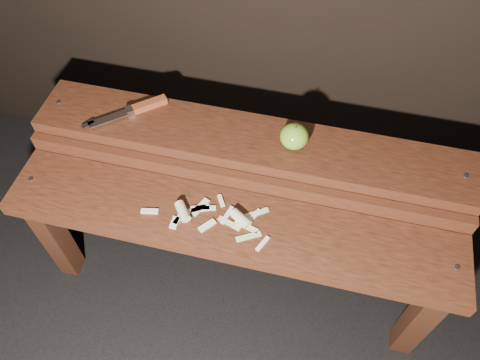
% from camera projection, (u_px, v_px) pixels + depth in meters
% --- Properties ---
extents(ground, '(60.00, 60.00, 0.00)m').
position_uv_depth(ground, '(236.00, 274.00, 1.56)').
color(ground, black).
extents(bench_front_tier, '(1.20, 0.20, 0.42)m').
position_uv_depth(bench_front_tier, '(229.00, 237.00, 1.24)').
color(bench_front_tier, black).
rests_on(bench_front_tier, ground).
extents(bench_rear_tier, '(1.20, 0.21, 0.50)m').
position_uv_depth(bench_rear_tier, '(249.00, 158.00, 1.32)').
color(bench_rear_tier, black).
rests_on(bench_rear_tier, ground).
extents(apple, '(0.07, 0.07, 0.08)m').
position_uv_depth(apple, '(294.00, 136.00, 1.21)').
color(apple, '#689D20').
rests_on(apple, bench_rear_tier).
extents(knife, '(0.20, 0.17, 0.02)m').
position_uv_depth(knife, '(139.00, 108.00, 1.31)').
color(knife, brown).
rests_on(knife, bench_rear_tier).
extents(apple_scraps, '(0.34, 0.14, 0.03)m').
position_uv_depth(apple_scraps, '(213.00, 216.00, 1.19)').
color(apple_scraps, beige).
rests_on(apple_scraps, bench_front_tier).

